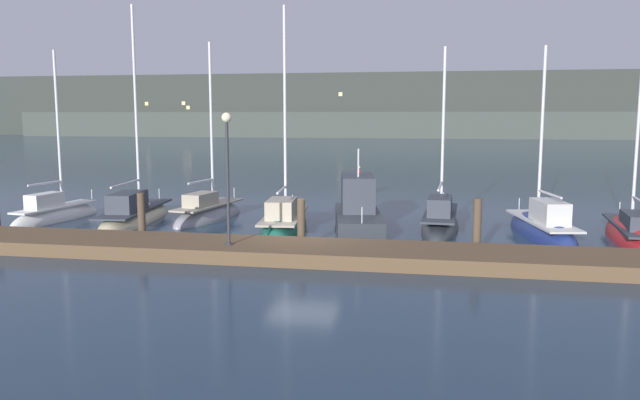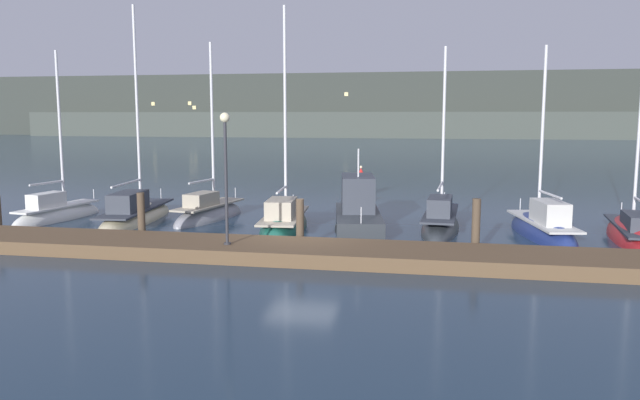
# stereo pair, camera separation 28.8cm
# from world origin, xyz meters

# --- Properties ---
(ground_plane) EXTENTS (400.00, 400.00, 0.00)m
(ground_plane) POSITION_xyz_m (0.00, 0.00, 0.00)
(ground_plane) COLOR #1E3347
(dock) EXTENTS (33.14, 2.80, 0.45)m
(dock) POSITION_xyz_m (0.00, -1.89, 0.23)
(dock) COLOR brown
(dock) RESTS_ON ground
(mooring_pile_1) EXTENTS (0.28, 0.28, 1.82)m
(mooring_pile_1) POSITION_xyz_m (-6.05, -0.24, 0.91)
(mooring_pile_1) COLOR #4C3D2D
(mooring_pile_1) RESTS_ON ground
(mooring_pile_2) EXTENTS (0.28, 0.28, 1.74)m
(mooring_pile_2) POSITION_xyz_m (0.00, -0.24, 0.87)
(mooring_pile_2) COLOR #4C3D2D
(mooring_pile_2) RESTS_ON ground
(mooring_pile_3) EXTENTS (0.28, 0.28, 1.90)m
(mooring_pile_3) POSITION_xyz_m (6.05, -0.24, 0.95)
(mooring_pile_3) COLOR #4C3D2D
(mooring_pile_3) RESTS_ON ground
(sailboat_berth_1) EXTENTS (1.95, 5.40, 8.21)m
(sailboat_berth_1) POSITION_xyz_m (-11.99, 3.44, 0.14)
(sailboat_berth_1) COLOR white
(sailboat_berth_1) RESTS_ON ground
(sailboat_berth_2) EXTENTS (2.56, 7.47, 10.09)m
(sailboat_berth_2) POSITION_xyz_m (-8.41, 3.87, 0.15)
(sailboat_berth_2) COLOR beige
(sailboat_berth_2) RESTS_ON ground
(sailboat_berth_3) EXTENTS (2.33, 5.52, 8.58)m
(sailboat_berth_3) POSITION_xyz_m (-5.36, 4.87, 0.13)
(sailboat_berth_3) COLOR gray
(sailboat_berth_3) RESTS_ON ground
(sailboat_berth_4) EXTENTS (2.36, 6.35, 9.81)m
(sailboat_berth_4) POSITION_xyz_m (-1.45, 3.18, 0.13)
(sailboat_berth_4) COLOR #195647
(sailboat_berth_4) RESTS_ON ground
(motorboat_berth_5) EXTENTS (2.96, 6.50, 3.78)m
(motorboat_berth_5) POSITION_xyz_m (1.55, 3.75, 0.43)
(motorboat_berth_5) COLOR #2D3338
(motorboat_berth_5) RESTS_ON ground
(sailboat_berth_6) EXTENTS (1.85, 6.49, 8.06)m
(sailboat_berth_6) POSITION_xyz_m (4.89, 4.27, 0.16)
(sailboat_berth_6) COLOR #2D3338
(sailboat_berth_6) RESTS_ON ground
(sailboat_berth_7) EXTENTS (2.60, 6.40, 8.13)m
(sailboat_berth_7) POSITION_xyz_m (8.79, 3.57, 0.13)
(sailboat_berth_7) COLOR navy
(sailboat_berth_7) RESTS_ON ground
(sailboat_berth_8) EXTENTS (2.30, 6.59, 9.89)m
(sailboat_berth_8) POSITION_xyz_m (12.08, 3.38, 0.09)
(sailboat_berth_8) COLOR red
(sailboat_berth_8) RESTS_ON ground
(channel_buoy) EXTENTS (1.14, 1.14, 1.80)m
(channel_buoy) POSITION_xyz_m (0.40, 13.83, 0.66)
(channel_buoy) COLOR red
(channel_buoy) RESTS_ON ground
(dock_lamppost) EXTENTS (0.32, 0.32, 4.30)m
(dock_lamppost) POSITION_xyz_m (-1.99, -2.27, 3.30)
(dock_lamppost) COLOR #2D2D33
(dock_lamppost) RESTS_ON dock
(hillside_backdrop) EXTENTS (240.00, 23.00, 13.62)m
(hillside_backdrop) POSITION_xyz_m (-1.77, 118.42, 6.28)
(hillside_backdrop) COLOR #333833
(hillside_backdrop) RESTS_ON ground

